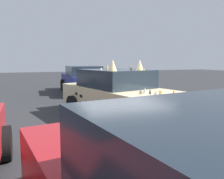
# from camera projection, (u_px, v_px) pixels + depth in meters

# --- Properties ---
(ground_plane) EXTENTS (60.00, 60.00, 0.00)m
(ground_plane) POSITION_uv_depth(u_px,v_px,m) (121.00, 119.00, 6.91)
(ground_plane) COLOR #2D2D30
(art_car_decorated) EXTENTS (4.88, 2.86, 1.78)m
(art_car_decorated) POSITION_uv_depth(u_px,v_px,m) (120.00, 94.00, 6.87)
(art_car_decorated) COLOR beige
(art_car_decorated) RESTS_ON ground
(parked_sedan_far_left) EXTENTS (4.26, 2.04, 1.45)m
(parked_sedan_far_left) POSITION_uv_depth(u_px,v_px,m) (83.00, 79.00, 12.39)
(parked_sedan_far_left) COLOR navy
(parked_sedan_far_left) RESTS_ON ground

